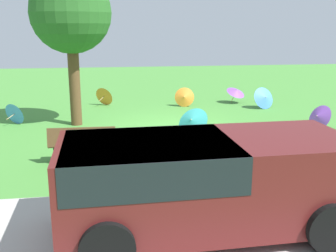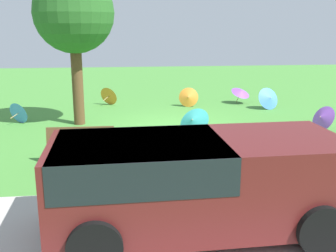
{
  "view_description": "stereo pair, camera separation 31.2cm",
  "coord_description": "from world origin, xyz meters",
  "px_view_note": "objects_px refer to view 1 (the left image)",
  "views": [
    {
      "loc": [
        1.81,
        12.72,
        3.24
      ],
      "look_at": [
        0.3,
        2.27,
        0.6
      ],
      "focal_mm": 43.05,
      "sensor_mm": 36.0,
      "label": 1
    },
    {
      "loc": [
        1.51,
        12.76,
        3.24
      ],
      "look_at": [
        0.3,
        2.27,
        0.6
      ],
      "focal_mm": 43.05,
      "sensor_mm": 36.0,
      "label": 2
    }
  ],
  "objects_px": {
    "parasol_yellow_4": "(330,144)",
    "parasol_purple_3": "(236,91)",
    "parasol_teal_0": "(192,121)",
    "park_bench": "(83,144)",
    "van_dark": "(197,177)",
    "parasol_red_2": "(288,129)",
    "parasol_orange_1": "(105,96)",
    "parasol_blue_2": "(16,113)",
    "parasol_orange_0": "(184,97)",
    "shade_tree": "(71,14)",
    "parasol_purple_0": "(318,117)",
    "parasol_blue_1": "(265,98)",
    "parasol_purple_1": "(238,145)"
  },
  "relations": [
    {
      "from": "parasol_yellow_4",
      "to": "shade_tree",
      "type": "bearing_deg",
      "value": -36.34
    },
    {
      "from": "parasol_teal_0",
      "to": "parasol_purple_3",
      "type": "distance_m",
      "value": 5.71
    },
    {
      "from": "parasol_red_2",
      "to": "parasol_purple_3",
      "type": "relative_size",
      "value": 0.62
    },
    {
      "from": "van_dark",
      "to": "parasol_yellow_4",
      "type": "bearing_deg",
      "value": -143.64
    },
    {
      "from": "parasol_purple_0",
      "to": "parasol_blue_2",
      "type": "xyz_separation_m",
      "value": [
        9.74,
        -2.11,
        -0.03
      ]
    },
    {
      "from": "parasol_teal_0",
      "to": "parasol_blue_2",
      "type": "height_order",
      "value": "parasol_teal_0"
    },
    {
      "from": "shade_tree",
      "to": "parasol_purple_3",
      "type": "relative_size",
      "value": 4.58
    },
    {
      "from": "parasol_purple_0",
      "to": "parasol_yellow_4",
      "type": "xyz_separation_m",
      "value": [
        1.31,
        2.97,
        0.03
      ]
    },
    {
      "from": "parasol_orange_1",
      "to": "parasol_purple_3",
      "type": "bearing_deg",
      "value": 176.31
    },
    {
      "from": "shade_tree",
      "to": "parasol_orange_0",
      "type": "relative_size",
      "value": 5.82
    },
    {
      "from": "parasol_purple_3",
      "to": "parasol_yellow_4",
      "type": "distance_m",
      "value": 7.68
    },
    {
      "from": "parasol_orange_1",
      "to": "parasol_blue_2",
      "type": "bearing_deg",
      "value": 45.05
    },
    {
      "from": "shade_tree",
      "to": "parasol_blue_1",
      "type": "xyz_separation_m",
      "value": [
        -7.26,
        -1.68,
        -3.15
      ]
    },
    {
      "from": "parasol_teal_0",
      "to": "parasol_purple_0",
      "type": "bearing_deg",
      "value": -177.26
    },
    {
      "from": "parasol_red_2",
      "to": "parasol_blue_2",
      "type": "xyz_separation_m",
      "value": [
        8.33,
        -2.99,
        0.09
      ]
    },
    {
      "from": "van_dark",
      "to": "parasol_orange_0",
      "type": "xyz_separation_m",
      "value": [
        -1.68,
        -10.12,
        -0.51
      ]
    },
    {
      "from": "park_bench",
      "to": "parasol_blue_2",
      "type": "height_order",
      "value": "park_bench"
    },
    {
      "from": "parasol_red_2",
      "to": "parasol_yellow_4",
      "type": "height_order",
      "value": "parasol_yellow_4"
    },
    {
      "from": "van_dark",
      "to": "parasol_purple_1",
      "type": "xyz_separation_m",
      "value": [
        -1.86,
        -3.6,
        -0.62
      ]
    },
    {
      "from": "parasol_blue_1",
      "to": "parasol_red_2",
      "type": "height_order",
      "value": "parasol_blue_1"
    },
    {
      "from": "van_dark",
      "to": "parasol_red_2",
      "type": "bearing_deg",
      "value": -127.56
    },
    {
      "from": "parasol_purple_0",
      "to": "parasol_purple_1",
      "type": "distance_m",
      "value": 4.1
    },
    {
      "from": "shade_tree",
      "to": "parasol_purple_1",
      "type": "xyz_separation_m",
      "value": [
        -4.32,
        4.02,
        -3.29
      ]
    },
    {
      "from": "van_dark",
      "to": "parasol_purple_3",
      "type": "height_order",
      "value": "van_dark"
    },
    {
      "from": "shade_tree",
      "to": "parasol_red_2",
      "type": "bearing_deg",
      "value": 157.38
    },
    {
      "from": "parasol_purple_1",
      "to": "parasol_orange_1",
      "type": "height_order",
      "value": "parasol_orange_1"
    },
    {
      "from": "parasol_purple_3",
      "to": "parasol_orange_1",
      "type": "bearing_deg",
      "value": -3.69
    },
    {
      "from": "parasol_teal_0",
      "to": "parasol_purple_1",
      "type": "height_order",
      "value": "parasol_teal_0"
    },
    {
      "from": "parasol_teal_0",
      "to": "van_dark",
      "type": "bearing_deg",
      "value": 79.07
    },
    {
      "from": "van_dark",
      "to": "shade_tree",
      "type": "bearing_deg",
      "value": -72.13
    },
    {
      "from": "parasol_red_2",
      "to": "parasol_blue_2",
      "type": "distance_m",
      "value": 8.85
    },
    {
      "from": "parasol_purple_0",
      "to": "parasol_purple_1",
      "type": "height_order",
      "value": "parasol_purple_0"
    },
    {
      "from": "shade_tree",
      "to": "parasol_orange_0",
      "type": "xyz_separation_m",
      "value": [
        -4.14,
        -2.49,
        -3.19
      ]
    },
    {
      "from": "parasol_red_2",
      "to": "parasol_purple_0",
      "type": "bearing_deg",
      "value": -147.97
    },
    {
      "from": "parasol_purple_1",
      "to": "parasol_yellow_4",
      "type": "bearing_deg",
      "value": 161.67
    },
    {
      "from": "park_bench",
      "to": "parasol_orange_1",
      "type": "distance_m",
      "value": 7.27
    },
    {
      "from": "parasol_blue_1",
      "to": "parasol_yellow_4",
      "type": "height_order",
      "value": "parasol_blue_1"
    },
    {
      "from": "park_bench",
      "to": "parasol_purple_1",
      "type": "height_order",
      "value": "park_bench"
    },
    {
      "from": "parasol_orange_0",
      "to": "parasol_purple_0",
      "type": "relative_size",
      "value": 0.89
    },
    {
      "from": "parasol_red_2",
      "to": "parasol_yellow_4",
      "type": "relative_size",
      "value": 0.58
    },
    {
      "from": "parasol_teal_0",
      "to": "park_bench",
      "type": "bearing_deg",
      "value": 32.68
    },
    {
      "from": "parasol_purple_1",
      "to": "parasol_purple_3",
      "type": "xyz_separation_m",
      "value": [
        -2.17,
        -6.98,
        0.22
      ]
    },
    {
      "from": "parasol_yellow_4",
      "to": "parasol_purple_3",
      "type": "bearing_deg",
      "value": -90.52
    },
    {
      "from": "shade_tree",
      "to": "parasol_purple_3",
      "type": "height_order",
      "value": "shade_tree"
    },
    {
      "from": "parasol_blue_2",
      "to": "parasol_orange_1",
      "type": "distance_m",
      "value": 4.17
    },
    {
      "from": "parasol_purple_0",
      "to": "parasol_red_2",
      "type": "distance_m",
      "value": 1.67
    },
    {
      "from": "parasol_blue_2",
      "to": "parasol_yellow_4",
      "type": "height_order",
      "value": "parasol_yellow_4"
    },
    {
      "from": "park_bench",
      "to": "parasol_purple_3",
      "type": "height_order",
      "value": "park_bench"
    },
    {
      "from": "van_dark",
      "to": "parasol_orange_1",
      "type": "xyz_separation_m",
      "value": [
        1.53,
        -10.94,
        -0.52
      ]
    },
    {
      "from": "parasol_purple_3",
      "to": "van_dark",
      "type": "bearing_deg",
      "value": 69.19
    }
  ]
}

